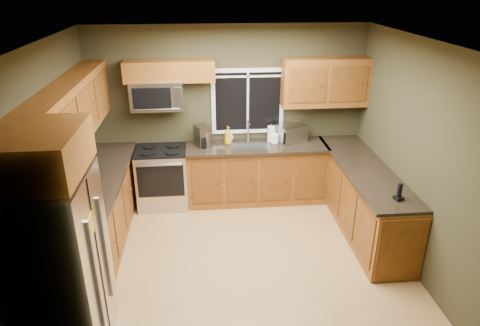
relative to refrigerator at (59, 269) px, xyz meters
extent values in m
plane|color=#A67C49|center=(1.74, 1.30, -0.90)|extent=(4.20, 4.20, 0.00)
plane|color=white|center=(1.74, 1.30, 1.80)|extent=(4.20, 4.20, 0.00)
plane|color=#33301D|center=(1.74, 3.10, 0.45)|extent=(4.20, 0.00, 4.20)
plane|color=#33301D|center=(1.74, -0.50, 0.45)|extent=(4.20, 0.00, 4.20)
plane|color=#33301D|center=(-0.36, 1.30, 0.45)|extent=(0.00, 3.60, 3.60)
plane|color=#33301D|center=(3.84, 1.30, 0.45)|extent=(0.00, 3.60, 3.60)
cube|color=white|center=(2.04, 3.09, 0.65)|extent=(1.12, 0.03, 1.02)
cube|color=black|center=(2.04, 3.08, 0.65)|extent=(1.00, 0.01, 0.90)
cube|color=white|center=(2.04, 3.07, 0.65)|extent=(0.03, 0.01, 0.90)
cube|color=white|center=(2.04, 3.07, 1.04)|extent=(1.00, 0.01, 0.03)
cube|color=brown|center=(-0.06, 1.78, -0.45)|extent=(0.60, 2.65, 0.90)
cube|color=black|center=(-0.04, 1.78, 0.02)|extent=(0.65, 2.65, 0.04)
cube|color=brown|center=(2.15, 2.80, -0.45)|extent=(2.17, 0.60, 0.90)
cube|color=black|center=(2.15, 2.78, 0.02)|extent=(2.17, 0.65, 0.04)
cube|color=brown|center=(3.54, 1.85, -0.45)|extent=(0.60, 2.50, 0.90)
cube|color=#613511|center=(3.54, 0.59, -0.45)|extent=(0.56, 0.02, 0.82)
cube|color=black|center=(3.51, 1.85, 0.02)|extent=(0.65, 2.50, 0.04)
cube|color=brown|center=(-0.20, 1.78, 0.96)|extent=(0.33, 2.65, 0.72)
cube|color=brown|center=(0.89, 2.94, 1.17)|extent=(1.30, 0.33, 0.30)
cube|color=brown|center=(3.19, 2.94, 0.96)|extent=(1.30, 0.33, 0.72)
cube|color=brown|center=(0.00, 0.00, 1.13)|extent=(0.72, 0.90, 0.38)
cube|color=#B7B7BC|center=(0.00, 0.00, 0.00)|extent=(0.72, 0.90, 1.80)
cube|color=slate|center=(0.37, -0.20, 0.05)|extent=(0.03, 0.04, 1.10)
cube|color=slate|center=(0.37, 0.20, 0.05)|extent=(0.03, 0.04, 1.10)
cube|color=black|center=(0.36, 0.00, 0.00)|extent=(0.01, 0.02, 1.78)
cube|color=gold|center=(0.37, -0.10, 0.50)|extent=(0.01, 0.14, 0.20)
cube|color=#B7B7BC|center=(0.69, 2.78, -0.45)|extent=(0.76, 0.65, 0.90)
cube|color=black|center=(0.69, 2.78, 0.00)|extent=(0.76, 0.64, 0.03)
cube|color=black|center=(0.69, 2.45, -0.35)|extent=(0.68, 0.02, 0.50)
cylinder|color=slate|center=(0.69, 2.43, -0.08)|extent=(0.64, 0.04, 0.04)
cylinder|color=black|center=(0.51, 2.64, 0.03)|extent=(0.20, 0.20, 0.01)
cylinder|color=black|center=(0.87, 2.64, 0.03)|extent=(0.20, 0.20, 0.01)
cylinder|color=black|center=(0.51, 2.92, 0.03)|extent=(0.20, 0.20, 0.01)
cylinder|color=black|center=(0.87, 2.92, 0.03)|extent=(0.20, 0.20, 0.01)
cube|color=#B7B7BC|center=(0.69, 2.91, 0.83)|extent=(0.76, 0.38, 0.42)
cube|color=black|center=(0.63, 2.72, 0.83)|extent=(0.54, 0.01, 0.30)
cube|color=slate|center=(1.00, 2.72, 0.83)|extent=(0.10, 0.01, 0.30)
cylinder|color=slate|center=(0.69, 2.70, 0.67)|extent=(0.66, 0.02, 0.02)
cube|color=slate|center=(2.04, 2.78, 0.03)|extent=(0.60, 0.42, 0.02)
cylinder|color=#B7B7BC|center=(2.04, 2.98, 0.21)|extent=(0.03, 0.03, 0.34)
cylinder|color=#B7B7BC|center=(2.04, 2.90, 0.37)|extent=(0.03, 0.18, 0.03)
cube|color=#B7B7BC|center=(2.71, 2.91, 0.17)|extent=(0.52, 0.47, 0.27)
cube|color=black|center=(2.71, 2.74, 0.17)|extent=(0.34, 0.16, 0.18)
cube|color=slate|center=(1.33, 2.83, 0.20)|extent=(0.28, 0.30, 0.33)
cylinder|color=black|center=(1.33, 2.74, 0.13)|extent=(0.16, 0.16, 0.17)
cylinder|color=#B7B7BC|center=(1.37, 2.80, 0.16)|extent=(0.17, 0.17, 0.23)
cone|color=black|center=(1.37, 2.80, 0.29)|extent=(0.11, 0.11, 0.06)
cylinder|color=white|center=(2.39, 2.92, 0.17)|extent=(0.12, 0.12, 0.25)
cylinder|color=slate|center=(2.39, 2.92, 0.30)|extent=(0.02, 0.02, 0.04)
imported|color=gold|center=(1.72, 2.88, 0.18)|extent=(0.14, 0.14, 0.28)
imported|color=white|center=(2.44, 2.86, 0.14)|extent=(0.10, 0.11, 0.21)
imported|color=white|center=(1.74, 3.00, 0.13)|extent=(0.16, 0.16, 0.18)
cube|color=black|center=(3.57, 0.91, 0.06)|extent=(0.11, 0.11, 0.04)
cube|color=black|center=(3.57, 0.91, 0.16)|extent=(0.05, 0.04, 0.16)
camera|label=1|loc=(1.34, -3.28, 2.42)|focal=32.00mm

